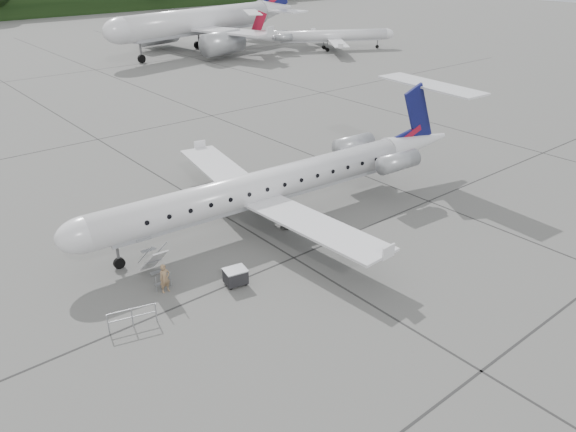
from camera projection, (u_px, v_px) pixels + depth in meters
ground at (377, 252)px, 32.71m from camera, size 320.00×320.00×0.00m
main_regional_jet at (260, 172)px, 34.42m from camera, size 29.19×21.95×7.14m
airstair at (153, 262)px, 29.51m from camera, size 1.02×2.51×2.24m
passenger at (165, 278)px, 28.64m from camera, size 0.58×0.39×1.59m
safety_railing at (132, 318)px, 26.11m from camera, size 2.14×0.66×1.00m
baggage_cart at (236, 276)px, 29.39m from camera, size 1.28×1.11×0.97m
bg_narrowbody at (198, 8)px, 89.64m from camera, size 42.85×34.47×13.71m
bg_regional_right at (331, 30)px, 93.16m from camera, size 30.02×27.22×6.44m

